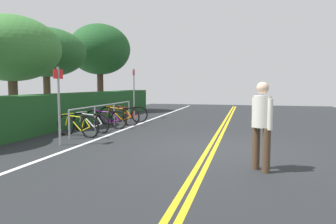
{
  "coord_description": "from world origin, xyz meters",
  "views": [
    {
      "loc": [
        -7.61,
        -0.8,
        1.56
      ],
      "look_at": [
        2.63,
        1.78,
        0.64
      ],
      "focal_mm": 33.11,
      "sensor_mm": 36.0,
      "label": 1
    }
  ],
  "objects_px": {
    "sign_post_far": "(134,89)",
    "bicycle_0": "(78,126)",
    "pedestrian": "(262,120)",
    "tree_far_right": "(46,53)",
    "sign_post_near": "(59,98)",
    "tree_extra": "(100,50)",
    "bicycle_4": "(128,114)",
    "bicycle_3": "(119,116)",
    "bike_rack": "(105,111)",
    "tree_mid": "(11,49)",
    "bicycle_2": "(106,119)",
    "bicycle_1": "(91,122)"
  },
  "relations": [
    {
      "from": "sign_post_near",
      "to": "bicycle_2",
      "type": "bearing_deg",
      "value": 4.87
    },
    {
      "from": "bicycle_0",
      "to": "sign_post_near",
      "type": "distance_m",
      "value": 1.64
    },
    {
      "from": "bicycle_0",
      "to": "bicycle_3",
      "type": "bearing_deg",
      "value": -2.45
    },
    {
      "from": "tree_extra",
      "to": "bicycle_4",
      "type": "bearing_deg",
      "value": -142.16
    },
    {
      "from": "bicycle_4",
      "to": "tree_extra",
      "type": "relative_size",
      "value": 0.32
    },
    {
      "from": "bike_rack",
      "to": "tree_mid",
      "type": "xyz_separation_m",
      "value": [
        -0.6,
        3.38,
        2.23
      ]
    },
    {
      "from": "bicycle_3",
      "to": "sign_post_far",
      "type": "xyz_separation_m",
      "value": [
        2.34,
        0.23,
        1.03
      ]
    },
    {
      "from": "sign_post_near",
      "to": "tree_far_right",
      "type": "height_order",
      "value": "tree_far_right"
    },
    {
      "from": "pedestrian",
      "to": "tree_mid",
      "type": "xyz_separation_m",
      "value": [
        3.88,
        8.6,
        1.95
      ]
    },
    {
      "from": "bicycle_3",
      "to": "tree_extra",
      "type": "relative_size",
      "value": 0.36
    },
    {
      "from": "sign_post_near",
      "to": "tree_mid",
      "type": "height_order",
      "value": "tree_mid"
    },
    {
      "from": "bike_rack",
      "to": "sign_post_far",
      "type": "bearing_deg",
      "value": 1.98
    },
    {
      "from": "bicycle_1",
      "to": "tree_extra",
      "type": "height_order",
      "value": "tree_extra"
    },
    {
      "from": "sign_post_far",
      "to": "bicycle_1",
      "type": "bearing_deg",
      "value": -179.59
    },
    {
      "from": "bicycle_0",
      "to": "sign_post_far",
      "type": "relative_size",
      "value": 0.7
    },
    {
      "from": "bicycle_3",
      "to": "tree_extra",
      "type": "bearing_deg",
      "value": 32.64
    },
    {
      "from": "bike_rack",
      "to": "bicycle_1",
      "type": "xyz_separation_m",
      "value": [
        -0.94,
        0.08,
        -0.32
      ]
    },
    {
      "from": "bike_rack",
      "to": "bicycle_0",
      "type": "xyz_separation_m",
      "value": [
        -1.9,
        0.0,
        -0.31
      ]
    },
    {
      "from": "bicycle_1",
      "to": "bicycle_3",
      "type": "distance_m",
      "value": 1.92
    },
    {
      "from": "sign_post_far",
      "to": "bicycle_0",
      "type": "bearing_deg",
      "value": -178.77
    },
    {
      "from": "bicycle_3",
      "to": "tree_far_right",
      "type": "distance_m",
      "value": 4.86
    },
    {
      "from": "bike_rack",
      "to": "pedestrian",
      "type": "bearing_deg",
      "value": -130.65
    },
    {
      "from": "bike_rack",
      "to": "bicycle_0",
      "type": "relative_size",
      "value": 2.94
    },
    {
      "from": "pedestrian",
      "to": "tree_far_right",
      "type": "bearing_deg",
      "value": 54.26
    },
    {
      "from": "tree_far_right",
      "to": "tree_extra",
      "type": "xyz_separation_m",
      "value": [
        4.36,
        -0.47,
        0.59
      ]
    },
    {
      "from": "bicycle_0",
      "to": "pedestrian",
      "type": "xyz_separation_m",
      "value": [
        -2.58,
        -5.23,
        0.59
      ]
    },
    {
      "from": "bike_rack",
      "to": "sign_post_far",
      "type": "xyz_separation_m",
      "value": [
        3.3,
        0.11,
        0.75
      ]
    },
    {
      "from": "bicycle_4",
      "to": "tree_far_right",
      "type": "bearing_deg",
      "value": 88.05
    },
    {
      "from": "bicycle_2",
      "to": "tree_mid",
      "type": "xyz_separation_m",
      "value": [
        -0.65,
        3.37,
        2.55
      ]
    },
    {
      "from": "sign_post_far",
      "to": "tree_mid",
      "type": "bearing_deg",
      "value": 140.16
    },
    {
      "from": "bicycle_4",
      "to": "tree_far_right",
      "type": "xyz_separation_m",
      "value": [
        0.13,
        3.96,
        2.67
      ]
    },
    {
      "from": "bicycle_2",
      "to": "tree_extra",
      "type": "distance_m",
      "value": 7.87
    },
    {
      "from": "bicycle_1",
      "to": "bicycle_2",
      "type": "relative_size",
      "value": 0.93
    },
    {
      "from": "tree_extra",
      "to": "bicycle_0",
      "type": "bearing_deg",
      "value": -158.02
    },
    {
      "from": "bicycle_3",
      "to": "pedestrian",
      "type": "distance_m",
      "value": 7.49
    },
    {
      "from": "sign_post_near",
      "to": "bicycle_1",
      "type": "bearing_deg",
      "value": 8.86
    },
    {
      "from": "tree_extra",
      "to": "pedestrian",
      "type": "bearing_deg",
      "value": -141.73
    },
    {
      "from": "bicycle_2",
      "to": "sign_post_far",
      "type": "distance_m",
      "value": 3.43
    },
    {
      "from": "bicycle_0",
      "to": "tree_extra",
      "type": "height_order",
      "value": "tree_extra"
    },
    {
      "from": "bicycle_0",
      "to": "tree_far_right",
      "type": "relative_size",
      "value": 0.4
    },
    {
      "from": "bicycle_0",
      "to": "bicycle_4",
      "type": "xyz_separation_m",
      "value": [
        3.79,
        -0.15,
        0.0
      ]
    },
    {
      "from": "pedestrian",
      "to": "sign_post_near",
      "type": "xyz_separation_m",
      "value": [
        1.24,
        4.95,
        0.3
      ]
    },
    {
      "from": "bicycle_4",
      "to": "tree_mid",
      "type": "relative_size",
      "value": 0.4
    },
    {
      "from": "bicycle_0",
      "to": "bicycle_3",
      "type": "relative_size",
      "value": 0.89
    },
    {
      "from": "sign_post_near",
      "to": "tree_mid",
      "type": "xyz_separation_m",
      "value": [
        2.64,
        3.65,
        1.64
      ]
    },
    {
      "from": "pedestrian",
      "to": "tree_far_right",
      "type": "relative_size",
      "value": 0.39
    },
    {
      "from": "bike_rack",
      "to": "tree_mid",
      "type": "bearing_deg",
      "value": 100.15
    },
    {
      "from": "bicycle_0",
      "to": "bicycle_1",
      "type": "bearing_deg",
      "value": 4.85
    },
    {
      "from": "sign_post_far",
      "to": "pedestrian",
      "type": "bearing_deg",
      "value": -145.57
    },
    {
      "from": "bicycle_3",
      "to": "sign_post_far",
      "type": "height_order",
      "value": "sign_post_far"
    }
  ]
}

